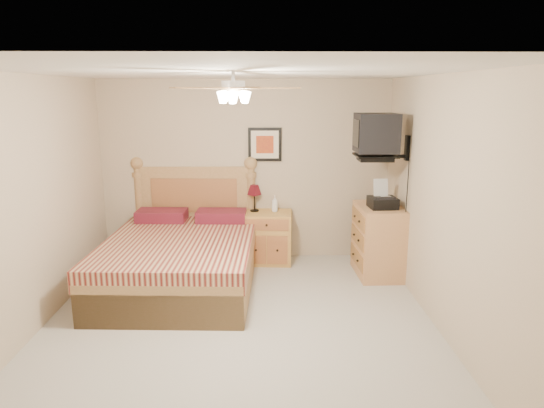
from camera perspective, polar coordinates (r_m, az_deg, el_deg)
The scene contains 17 objects.
floor at distance 5.03m, azimuth -3.92°, elevation -14.53°, with size 4.50×4.50×0.00m, color #A9A399.
ceiling at distance 4.46m, azimuth -4.44°, elevation 15.23°, with size 4.00×4.50×0.04m, color white.
wall_back at distance 6.80m, azimuth -3.12°, elevation 3.92°, with size 4.00×0.04×2.50m, color tan.
wall_front at distance 2.47m, azimuth -7.11°, elevation -12.97°, with size 4.00×0.04×2.50m, color tan.
wall_left at distance 5.11m, azimuth -27.16°, elevation -0.58°, with size 0.04×4.50×2.50m, color tan.
wall_right at distance 4.90m, azimuth 19.88°, elevation -0.44°, with size 0.04×4.50×2.50m, color tan.
bed at distance 5.89m, azimuth -10.90°, elevation -2.94°, with size 1.71×2.25×1.46m, color #9D7944, non-canonical shape.
nightstand at distance 6.75m, azimuth -0.51°, elevation -3.92°, with size 0.66×0.49×0.71m, color #C48D3D.
table_lamp at distance 6.70m, azimuth -2.09°, elevation 0.71°, with size 0.20×0.20×0.37m, color #550E18, non-canonical shape.
lotion_bottle at distance 6.68m, azimuth 0.33°, elevation 0.04°, with size 0.09×0.09×0.22m, color white.
framed_picture at distance 6.72m, azimuth -0.85°, elevation 7.02°, with size 0.46×0.04×0.46m, color black.
dresser at distance 6.40m, azimuth 12.41°, elevation -4.24°, with size 0.54×0.77×0.91m, color #B7824E.
fax_machine at distance 6.17m, azimuth 12.94°, elevation 1.14°, with size 0.33×0.35×0.35m, color black, non-canonical shape.
magazine_lower at distance 6.55m, azimuth 11.74°, elevation 0.45°, with size 0.21×0.29×0.03m, color beige.
magazine_upper at distance 6.55m, azimuth 11.89°, elevation 0.65°, with size 0.21×0.28×0.02m, color tan.
wall_tv at distance 6.00m, azimuth 13.56°, elevation 7.76°, with size 0.56×0.46×0.58m, color black, non-canonical shape.
ceiling_fan at distance 4.26m, azimuth -4.57°, elevation 13.45°, with size 1.14×1.14×0.28m, color white, non-canonical shape.
Camera 1 is at (0.26, -4.45, 2.33)m, focal length 32.00 mm.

